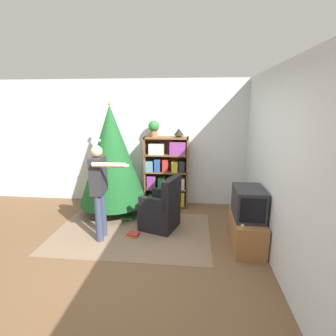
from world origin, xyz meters
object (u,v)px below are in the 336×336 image
object	(u,v)px
bookshelf	(167,174)
potted_plant	(154,127)
table_lamp	(179,132)
standing_person	(99,186)
christmas_tree	(112,156)
television	(249,203)
armchair	(162,211)

from	to	relation	value
bookshelf	potted_plant	world-z (taller)	potted_plant
table_lamp	standing_person	bearing A→B (deg)	-126.63
christmas_tree	potted_plant	size ratio (longest dim) A/B	6.55
television	armchair	size ratio (longest dim) A/B	0.66
television	table_lamp	xyz separation A→B (m)	(-1.13, 1.50, 0.87)
potted_plant	table_lamp	world-z (taller)	potted_plant
armchair	bookshelf	bearing A→B (deg)	-160.49
potted_plant	standing_person	bearing A→B (deg)	-112.38
christmas_tree	standing_person	bearing A→B (deg)	-83.47
potted_plant	table_lamp	bearing A→B (deg)	0.00
christmas_tree	television	bearing A→B (deg)	-23.43
christmas_tree	armchair	distance (m)	1.44
christmas_tree	table_lamp	bearing A→B (deg)	21.05
christmas_tree	standing_person	size ratio (longest dim) A/B	1.44
standing_person	table_lamp	distance (m)	1.99
bookshelf	television	world-z (taller)	bookshelf
standing_person	potted_plant	xyz separation A→B (m)	(0.62, 1.51, 0.76)
christmas_tree	armchair	xyz separation A→B (m)	(1.02, -0.58, -0.83)
christmas_tree	table_lamp	world-z (taller)	christmas_tree
standing_person	potted_plant	distance (m)	1.80
standing_person	table_lamp	xyz separation A→B (m)	(1.12, 1.51, 0.67)
bookshelf	standing_person	distance (m)	1.75
television	bookshelf	bearing A→B (deg)	132.49
potted_plant	christmas_tree	bearing A→B (deg)	-147.16
television	armchair	xyz separation A→B (m)	(-1.34, 0.45, -0.37)
bookshelf	armchair	xyz separation A→B (m)	(0.02, -1.05, -0.37)
television	standing_person	bearing A→B (deg)	-179.89
armchair	christmas_tree	bearing A→B (deg)	-101.28
television	potted_plant	world-z (taller)	potted_plant
christmas_tree	potted_plant	world-z (taller)	christmas_tree
standing_person	christmas_tree	bearing A→B (deg)	-173.63
armchair	standing_person	world-z (taller)	standing_person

